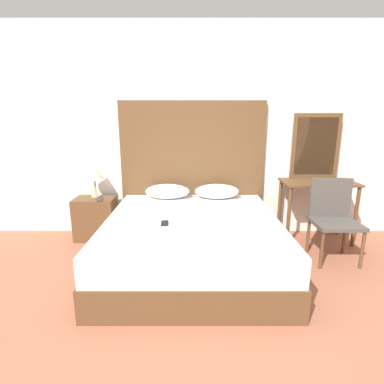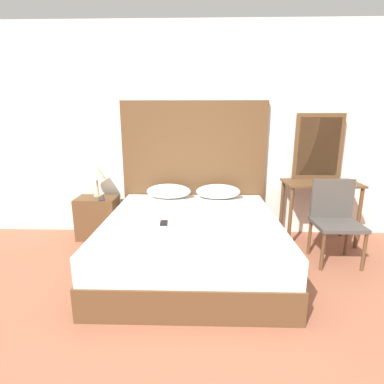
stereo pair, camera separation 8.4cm
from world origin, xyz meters
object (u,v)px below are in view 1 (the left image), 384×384
Objects in this scene: vanity_desk at (317,193)px; chair at (333,214)px; bed at (192,243)px; phone_on_bed at (164,223)px; nightstand at (96,218)px; phone_on_nightstand at (99,200)px; table_lamp at (94,172)px.

chair is at bearing -91.74° from vanity_desk.
bed is 0.43m from phone_on_bed.
nightstand is (-0.99, 0.95, -0.28)m from phone_on_bed.
chair is at bearing -9.65° from phone_on_nightstand.
phone_on_nightstand is (-0.89, 0.86, -0.00)m from phone_on_bed.
phone_on_bed is 2.05m from vanity_desk.
nightstand is 0.61× the size of vanity_desk.
table_lamp is (-1.26, 0.85, 0.60)m from bed.
table_lamp is at bearing 134.03° from phone_on_bed.
table_lamp is 0.48× the size of chair.
bed is 3.51× the size of nightstand.
bed reaches higher than nightstand.
vanity_desk reaches higher than bed.
phone_on_nightstand is at bearing 135.96° from phone_on_bed.
table_lamp is 0.37m from phone_on_nightstand.
table_lamp is at bearing 88.37° from nightstand.
nightstand is 1.26× the size of table_lamp.
vanity_desk is at bearing 24.34° from bed.
chair reaches higher than vanity_desk.
chair is at bearing 8.15° from bed.
bed is 1.48m from nightstand.
phone_on_bed reaches higher than phone_on_nightstand.
phone_on_bed is 1.46m from table_lamp.
phone_on_bed is at bearing -45.97° from table_lamp.
nightstand is 2.86m from vanity_desk.
table_lamp reaches higher than chair.
phone_on_bed is 1.87m from chair.
chair is (-0.01, -0.49, -0.12)m from vanity_desk.
vanity_desk reaches higher than phone_on_nightstand.
bed is at bearing -30.60° from phone_on_nightstand.
nightstand is 2.88m from chair.
bed is 2.14× the size of chair.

